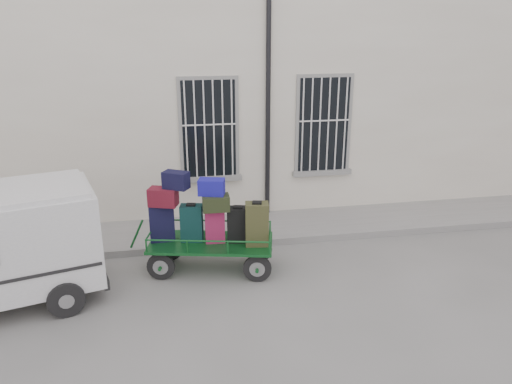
{
  "coord_description": "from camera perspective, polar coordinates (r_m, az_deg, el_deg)",
  "views": [
    {
      "loc": [
        -1.35,
        -8.17,
        4.58
      ],
      "look_at": [
        0.32,
        1.0,
        1.37
      ],
      "focal_mm": 35.0,
      "sensor_mm": 36.0,
      "label": 1
    }
  ],
  "objects": [
    {
      "name": "luggage_cart",
      "position": [
        9.42,
        -5.51,
        -3.77
      ],
      "size": [
        2.78,
        1.54,
        1.98
      ],
      "rotation": [
        0.0,
        0.0,
        -0.22
      ],
      "color": "black",
      "rests_on": "ground"
    },
    {
      "name": "building",
      "position": [
        13.82,
        -4.77,
        12.39
      ],
      "size": [
        24.0,
        5.15,
        6.0
      ],
      "color": "beige",
      "rests_on": "ground"
    },
    {
      "name": "ground",
      "position": [
        9.46,
        -0.85,
        -9.94
      ],
      "size": [
        80.0,
        80.0,
        0.0
      ],
      "primitive_type": "plane",
      "color": "slate",
      "rests_on": "ground"
    },
    {
      "name": "sidewalk",
      "position": [
        11.39,
        -2.69,
        -4.32
      ],
      "size": [
        24.0,
        1.7,
        0.15
      ],
      "primitive_type": "cube",
      "color": "gray",
      "rests_on": "ground"
    }
  ]
}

